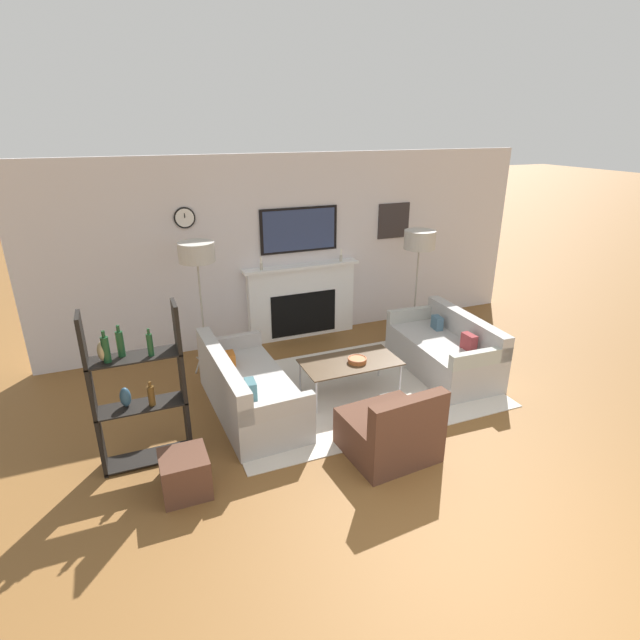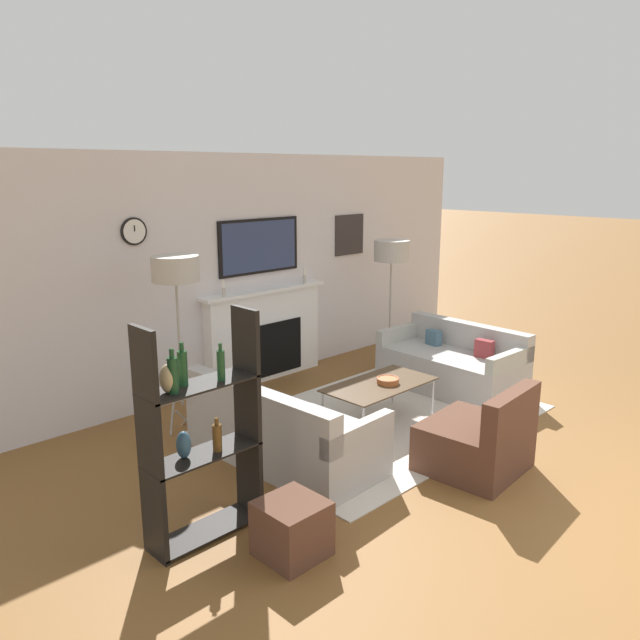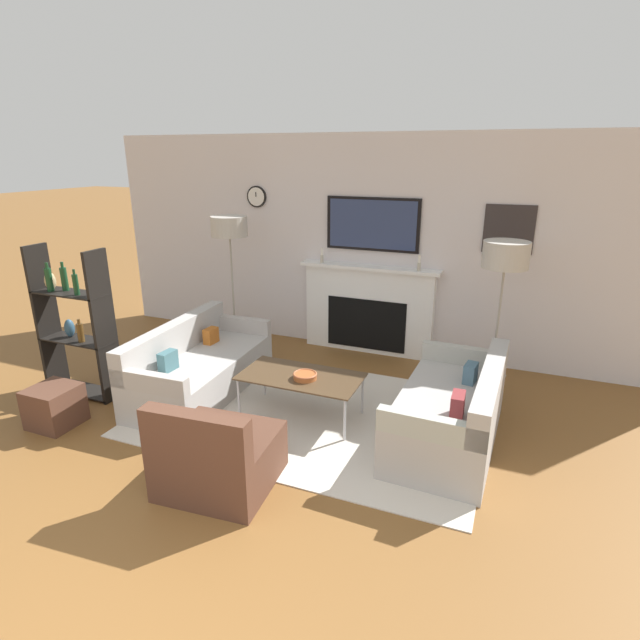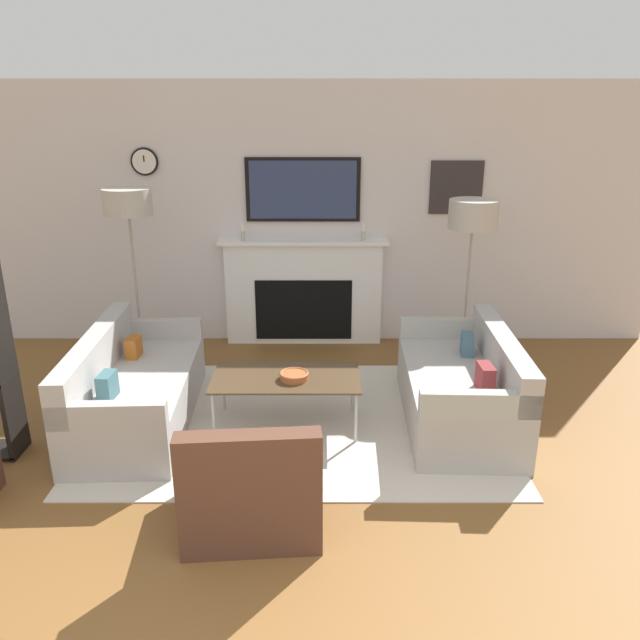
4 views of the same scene
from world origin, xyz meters
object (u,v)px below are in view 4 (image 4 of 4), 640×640
object	(u,v)px
coffee_table	(285,380)
floor_lamp_left	(126,204)
couch_right	(461,390)
decorative_bowl	(293,375)
couch_left	(132,391)
armchair	(251,487)
floor_lamp_right	(472,216)

from	to	relation	value
coffee_table	floor_lamp_left	distance (m)	2.28
couch_right	floor_lamp_left	size ratio (longest dim) A/B	0.94
floor_lamp_left	decorative_bowl	bearing A→B (deg)	-39.81
couch_left	couch_right	distance (m)	2.66
couch_left	floor_lamp_left	size ratio (longest dim) A/B	1.05
coffee_table	floor_lamp_left	world-z (taller)	floor_lamp_left
armchair	decorative_bowl	size ratio (longest dim) A/B	3.80
couch_right	decorative_bowl	distance (m)	1.37
couch_right	floor_lamp_right	xyz separation A→B (m)	(0.26, 1.17, 1.21)
floor_lamp_left	couch_left	bearing A→B (deg)	-77.66
couch_right	decorative_bowl	world-z (taller)	couch_right
armchair	floor_lamp_left	world-z (taller)	floor_lamp_left
floor_lamp_right	decorative_bowl	bearing A→B (deg)	-141.14
couch_left	couch_right	size ratio (longest dim) A/B	1.11
armchair	coffee_table	bearing A→B (deg)	83.09
armchair	floor_lamp_right	bearing A→B (deg)	53.57
floor_lamp_left	floor_lamp_right	xyz separation A→B (m)	(3.18, 0.00, -0.11)
couch_right	armchair	world-z (taller)	armchair
couch_left	floor_lamp_right	distance (m)	3.37
couch_left	coffee_table	xyz separation A→B (m)	(1.24, -0.08, 0.14)
coffee_table	decorative_bowl	bearing A→B (deg)	-36.56
couch_left	armchair	bearing A→B (deg)	-50.22
decorative_bowl	floor_lamp_left	world-z (taller)	floor_lamp_left
decorative_bowl	floor_lamp_left	xyz separation A→B (m)	(-1.56, 1.30, 1.13)
floor_lamp_left	floor_lamp_right	world-z (taller)	floor_lamp_left
armchair	coffee_table	xyz separation A→B (m)	(0.15, 1.23, 0.15)
coffee_table	couch_left	bearing A→B (deg)	176.16
armchair	floor_lamp_left	size ratio (longest dim) A/B	0.50
couch_left	coffee_table	bearing A→B (deg)	-3.84
couch_left	decorative_bowl	xyz separation A→B (m)	(1.31, -0.13, 0.20)
floor_lamp_left	floor_lamp_right	distance (m)	3.18
couch_left	floor_lamp_right	xyz separation A→B (m)	(2.92, 1.17, 1.22)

